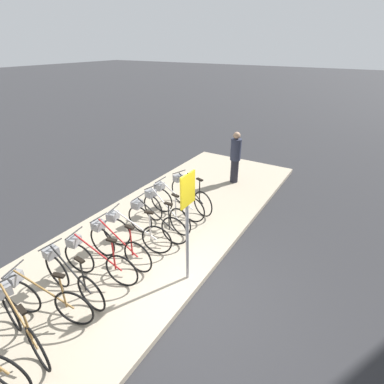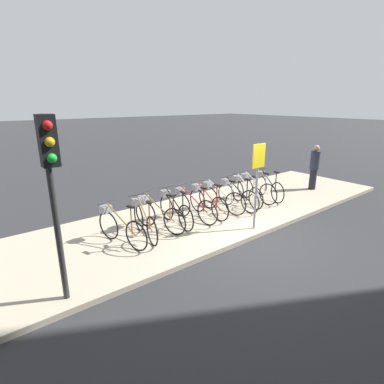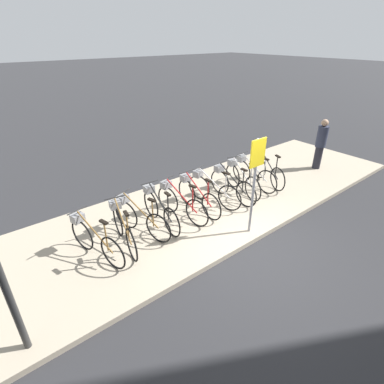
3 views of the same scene
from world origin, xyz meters
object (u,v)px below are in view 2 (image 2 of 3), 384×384
at_px(parked_bicycle_5, 206,201).
at_px(traffic_light, 51,173).
at_px(sign_post, 258,172).
at_px(parked_bicycle_9, 254,188).
at_px(parked_bicycle_8, 245,191).
at_px(parked_bicycle_6, 219,197).
at_px(parked_bicycle_2, 157,213).
at_px(pedestrian, 314,166).
at_px(parked_bicycle_3, 174,208).
at_px(parked_bicycle_10, 267,185).
at_px(parked_bicycle_0, 119,226).
at_px(parked_bicycle_7, 236,194).
at_px(parked_bicycle_1, 144,219).
at_px(parked_bicycle_4, 191,205).

height_order(parked_bicycle_5, traffic_light, traffic_light).
bearing_deg(sign_post, parked_bicycle_9, 40.92).
distance_m(parked_bicycle_8, sign_post, 2.28).
height_order(parked_bicycle_6, sign_post, sign_post).
relative_size(parked_bicycle_2, sign_post, 0.73).
bearing_deg(pedestrian, parked_bicycle_3, 175.70).
bearing_deg(parked_bicycle_10, parked_bicycle_8, 177.52).
relative_size(parked_bicycle_6, traffic_light, 0.54).
bearing_deg(traffic_light, parked_bicycle_3, 26.20).
distance_m(parked_bicycle_2, parked_bicycle_6, 2.24).
relative_size(parked_bicycle_0, parked_bicycle_9, 0.97).
distance_m(parked_bicycle_0, parked_bicycle_7, 3.98).
relative_size(parked_bicycle_1, sign_post, 0.75).
bearing_deg(parked_bicycle_4, parked_bicycle_8, 0.04).
xyz_separation_m(parked_bicycle_2, traffic_light, (-2.77, -1.61, 1.78)).
relative_size(parked_bicycle_10, sign_post, 0.73).
bearing_deg(parked_bicycle_8, parked_bicycle_7, -170.43).
bearing_deg(sign_post, parked_bicycle_4, 121.32).
bearing_deg(parked_bicycle_4, parked_bicycle_0, -176.68).
height_order(parked_bicycle_10, sign_post, sign_post).
bearing_deg(parked_bicycle_2, parked_bicycle_6, 0.29).
bearing_deg(traffic_light, parked_bicycle_5, 19.68).
xyz_separation_m(parked_bicycle_1, traffic_light, (-2.30, -1.47, 1.78)).
bearing_deg(parked_bicycle_6, parked_bicycle_0, -177.22).
bearing_deg(parked_bicycle_10, parked_bicycle_0, -179.13).
xyz_separation_m(parked_bicycle_3, sign_post, (1.50, -1.59, 1.09)).
xyz_separation_m(parked_bicycle_8, traffic_light, (-6.13, -1.59, 1.78)).
distance_m(parked_bicycle_5, pedestrian, 5.11).
bearing_deg(parked_bicycle_7, pedestrian, -4.70).
xyz_separation_m(parked_bicycle_4, parked_bicycle_9, (2.76, 0.06, 0.00)).
relative_size(parked_bicycle_2, traffic_light, 0.53).
height_order(parked_bicycle_8, parked_bicycle_10, same).
distance_m(parked_bicycle_1, parked_bicycle_5, 2.18).
bearing_deg(parked_bicycle_4, traffic_light, -157.89).
height_order(parked_bicycle_2, parked_bicycle_5, same).
height_order(parked_bicycle_6, parked_bicycle_7, same).
bearing_deg(parked_bicycle_7, parked_bicycle_5, 175.07).
distance_m(parked_bicycle_2, parked_bicycle_8, 3.36).
xyz_separation_m(parked_bicycle_8, parked_bicycle_9, (0.54, 0.05, 0.00)).
xyz_separation_m(parked_bicycle_0, parked_bicycle_5, (2.84, 0.14, 0.00)).
relative_size(parked_bicycle_5, parked_bicycle_8, 1.02).
bearing_deg(parked_bicycle_6, parked_bicycle_3, 179.12).
bearing_deg(parked_bicycle_3, parked_bicycle_8, -1.15).
distance_m(parked_bicycle_5, traffic_light, 5.08).
xyz_separation_m(parked_bicycle_2, parked_bicycle_5, (1.71, -0.01, 0.00)).
bearing_deg(traffic_light, parked_bicycle_7, 14.99).
bearing_deg(parked_bicycle_2, parked_bicycle_8, -0.32).
distance_m(parked_bicycle_4, pedestrian, 5.67).
bearing_deg(parked_bicycle_4, parked_bicycle_10, -0.80).
bearing_deg(parked_bicycle_4, parked_bicycle_3, 174.20).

